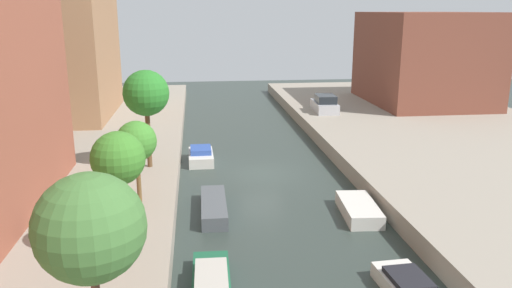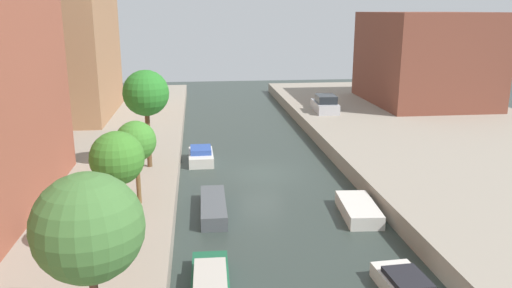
{
  "view_description": "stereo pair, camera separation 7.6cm",
  "coord_description": "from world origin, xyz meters",
  "px_view_note": "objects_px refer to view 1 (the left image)",
  "views": [
    {
      "loc": [
        -3.89,
        -29.41,
        9.78
      ],
      "look_at": [
        -0.0,
        2.8,
        1.15
      ],
      "focal_mm": 35.5,
      "sensor_mm": 36.0,
      "label": 1
    },
    {
      "loc": [
        -3.82,
        -29.42,
        9.78
      ],
      "look_at": [
        -0.0,
        2.8,
        1.15
      ],
      "focal_mm": 35.5,
      "sensor_mm": 36.0,
      "label": 2
    }
  ],
  "objects_px": {
    "low_block_right": "(424,58)",
    "moored_boat_left_1": "(211,283)",
    "moored_boat_left_3": "(201,156)",
    "moored_boat_right_2": "(359,209)",
    "street_tree_1": "(118,161)",
    "moored_boat_left_2": "(214,207)",
    "street_tree_0": "(90,228)",
    "parked_car": "(325,104)",
    "street_tree_3": "(146,94)",
    "street_tree_2": "(136,142)",
    "moored_boat_right_1": "(408,286)"
  },
  "relations": [
    {
      "from": "street_tree_1",
      "to": "street_tree_3",
      "type": "distance_m",
      "value": 11.24
    },
    {
      "from": "street_tree_1",
      "to": "moored_boat_left_1",
      "type": "bearing_deg",
      "value": -18.15
    },
    {
      "from": "street_tree_1",
      "to": "low_block_right",
      "type": "bearing_deg",
      "value": 50.12
    },
    {
      "from": "street_tree_1",
      "to": "street_tree_2",
      "type": "xyz_separation_m",
      "value": [
        -0.0,
        5.43,
        -0.71
      ]
    },
    {
      "from": "street_tree_2",
      "to": "moored_boat_right_1",
      "type": "distance_m",
      "value": 12.99
    },
    {
      "from": "street_tree_3",
      "to": "moored_boat_left_3",
      "type": "bearing_deg",
      "value": 52.13
    },
    {
      "from": "street_tree_3",
      "to": "moored_boat_left_2",
      "type": "height_order",
      "value": "street_tree_3"
    },
    {
      "from": "low_block_right",
      "to": "moored_boat_left_2",
      "type": "height_order",
      "value": "low_block_right"
    },
    {
      "from": "street_tree_2",
      "to": "moored_boat_right_2",
      "type": "height_order",
      "value": "street_tree_2"
    },
    {
      "from": "moored_boat_left_3",
      "to": "moored_boat_right_2",
      "type": "xyz_separation_m",
      "value": [
        7.54,
        -10.0,
        -0.09
      ]
    },
    {
      "from": "moored_boat_left_2",
      "to": "moored_boat_right_2",
      "type": "relative_size",
      "value": 1.21
    },
    {
      "from": "street_tree_1",
      "to": "moored_boat_left_2",
      "type": "distance_m",
      "value": 8.34
    },
    {
      "from": "low_block_right",
      "to": "moored_boat_right_2",
      "type": "relative_size",
      "value": 3.45
    },
    {
      "from": "low_block_right",
      "to": "moored_boat_right_1",
      "type": "xyz_separation_m",
      "value": [
        -14.67,
        -31.53,
        -4.94
      ]
    },
    {
      "from": "moored_boat_left_2",
      "to": "moored_boat_left_3",
      "type": "height_order",
      "value": "moored_boat_left_3"
    },
    {
      "from": "moored_boat_left_3",
      "to": "moored_boat_right_1",
      "type": "xyz_separation_m",
      "value": [
        7.0,
        -17.1,
        -0.09
      ]
    },
    {
      "from": "low_block_right",
      "to": "moored_boat_left_2",
      "type": "bearing_deg",
      "value": -132.3
    },
    {
      "from": "street_tree_1",
      "to": "moored_boat_left_1",
      "type": "height_order",
      "value": "street_tree_1"
    },
    {
      "from": "moored_boat_left_1",
      "to": "moored_boat_right_2",
      "type": "height_order",
      "value": "moored_boat_left_1"
    },
    {
      "from": "street_tree_3",
      "to": "moored_boat_right_2",
      "type": "distance_m",
      "value": 13.14
    },
    {
      "from": "parked_car",
      "to": "moored_boat_left_3",
      "type": "distance_m",
      "value": 15.72
    },
    {
      "from": "street_tree_0",
      "to": "street_tree_1",
      "type": "distance_m",
      "value": 5.11
    },
    {
      "from": "low_block_right",
      "to": "moored_boat_left_1",
      "type": "bearing_deg",
      "value": -125.24
    },
    {
      "from": "street_tree_0",
      "to": "street_tree_2",
      "type": "relative_size",
      "value": 1.24
    },
    {
      "from": "street_tree_0",
      "to": "parked_car",
      "type": "distance_m",
      "value": 34.32
    },
    {
      "from": "low_block_right",
      "to": "moored_boat_right_2",
      "type": "xyz_separation_m",
      "value": [
        -14.12,
        -24.43,
        -4.95
      ]
    },
    {
      "from": "moored_boat_left_2",
      "to": "moored_boat_right_1",
      "type": "bearing_deg",
      "value": -51.83
    },
    {
      "from": "street_tree_0",
      "to": "moored_boat_left_3",
      "type": "relative_size",
      "value": 1.52
    },
    {
      "from": "street_tree_1",
      "to": "moored_boat_left_3",
      "type": "height_order",
      "value": "street_tree_1"
    },
    {
      "from": "low_block_right",
      "to": "moored_boat_left_2",
      "type": "distance_m",
      "value": 31.84
    },
    {
      "from": "low_block_right",
      "to": "moored_boat_right_1",
      "type": "relative_size",
      "value": 4.15
    },
    {
      "from": "street_tree_2",
      "to": "moored_boat_left_3",
      "type": "relative_size",
      "value": 1.22
    },
    {
      "from": "moored_boat_left_2",
      "to": "low_block_right",
      "type": "bearing_deg",
      "value": 47.7
    },
    {
      "from": "low_block_right",
      "to": "parked_car",
      "type": "relative_size",
      "value": 3.11
    },
    {
      "from": "low_block_right",
      "to": "street_tree_0",
      "type": "distance_m",
      "value": 42.46
    },
    {
      "from": "street_tree_0",
      "to": "street_tree_1",
      "type": "relative_size",
      "value": 1.03
    },
    {
      "from": "moored_boat_left_1",
      "to": "moored_boat_left_2",
      "type": "distance_m",
      "value": 7.24
    },
    {
      "from": "street_tree_1",
      "to": "street_tree_3",
      "type": "relative_size",
      "value": 0.85
    },
    {
      "from": "low_block_right",
      "to": "street_tree_1",
      "type": "distance_m",
      "value": 38.42
    },
    {
      "from": "low_block_right",
      "to": "moored_boat_left_2",
      "type": "xyz_separation_m",
      "value": [
        -21.17,
        -23.26,
        -4.95
      ]
    },
    {
      "from": "street_tree_0",
      "to": "moored_boat_left_3",
      "type": "height_order",
      "value": "street_tree_0"
    },
    {
      "from": "street_tree_3",
      "to": "moored_boat_left_3",
      "type": "xyz_separation_m",
      "value": [
        2.97,
        3.82,
        -4.83
      ]
    },
    {
      "from": "moored_boat_left_2",
      "to": "moored_boat_right_1",
      "type": "distance_m",
      "value": 10.52
    },
    {
      "from": "street_tree_2",
      "to": "moored_boat_right_1",
      "type": "bearing_deg",
      "value": -36.93
    },
    {
      "from": "street_tree_2",
      "to": "street_tree_1",
      "type": "bearing_deg",
      "value": -90.0
    },
    {
      "from": "moored_boat_right_2",
      "to": "moored_boat_left_2",
      "type": "bearing_deg",
      "value": 170.6
    },
    {
      "from": "moored_boat_left_1",
      "to": "low_block_right",
      "type": "bearing_deg",
      "value": 54.76
    },
    {
      "from": "street_tree_1",
      "to": "street_tree_0",
      "type": "bearing_deg",
      "value": -90.0
    },
    {
      "from": "low_block_right",
      "to": "street_tree_2",
      "type": "xyz_separation_m",
      "value": [
        -24.63,
        -24.04,
        -1.3
      ]
    },
    {
      "from": "moored_boat_left_1",
      "to": "parked_car",
      "type": "bearing_deg",
      "value": 67.79
    }
  ]
}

